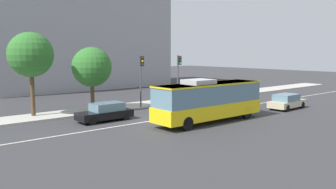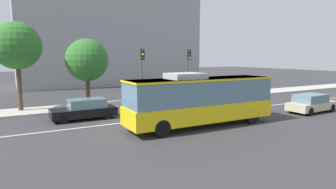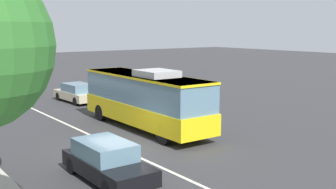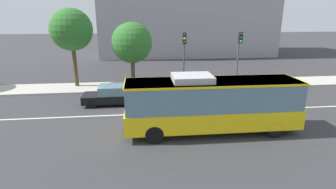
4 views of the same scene
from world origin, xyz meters
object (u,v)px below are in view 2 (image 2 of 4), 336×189
transit_bus (201,98)px  street_tree_kerbside_right (17,46)px  street_tree_kerbside_left (87,60)px  sedan_black (85,109)px  traffic_light_mid_block (142,67)px  traffic_light_near_corner (188,66)px  sedan_beige (311,103)px

transit_bus → street_tree_kerbside_right: 15.31m
street_tree_kerbside_left → sedan_black: bearing=-106.2°
traffic_light_mid_block → street_tree_kerbside_right: bearing=-96.5°
sedan_black → traffic_light_near_corner: bearing=-162.6°
transit_bus → traffic_light_near_corner: size_ratio=1.93×
sedan_black → street_tree_kerbside_right: street_tree_kerbside_right is taller
traffic_light_mid_block → street_tree_kerbside_right: 10.26m
sedan_black → street_tree_kerbside_left: size_ratio=0.75×
sedan_beige → traffic_light_near_corner: 11.53m
transit_bus → traffic_light_mid_block: bearing=91.0°
traffic_light_mid_block → street_tree_kerbside_left: street_tree_kerbside_left is taller
sedan_beige → street_tree_kerbside_right: bearing=147.9°
street_tree_kerbside_right → traffic_light_near_corner: bearing=-7.2°
traffic_light_mid_block → sedan_black: bearing=-55.8°
transit_bus → street_tree_kerbside_left: street_tree_kerbside_left is taller
street_tree_kerbside_left → transit_bus: bearing=-66.1°
sedan_beige → sedan_black: (-16.61, 6.21, 0.00)m
traffic_light_near_corner → street_tree_kerbside_right: street_tree_kerbside_right is taller
street_tree_kerbside_left → street_tree_kerbside_right: (-5.34, 0.52, 1.15)m
transit_bus → street_tree_kerbside_right: (-9.99, 11.06, 3.49)m
sedan_beige → street_tree_kerbside_right: size_ratio=0.63×
sedan_beige → street_tree_kerbside_right: street_tree_kerbside_right is taller
sedan_black → traffic_light_near_corner: (11.03, 3.47, 2.84)m
sedan_black → traffic_light_mid_block: size_ratio=0.87×
traffic_light_near_corner → transit_bus: bearing=-30.6°
traffic_light_near_corner → sedan_beige: bearing=27.8°
transit_bus → street_tree_kerbside_left: bearing=114.3°
sedan_black → traffic_light_mid_block: (5.97, 3.33, 2.84)m
traffic_light_mid_block → street_tree_kerbside_left: 4.84m
street_tree_kerbside_right → sedan_beige: bearing=-29.4°
sedan_black → street_tree_kerbside_left: (1.40, 4.83, 3.42)m
sedan_black → street_tree_kerbside_left: street_tree_kerbside_left is taller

